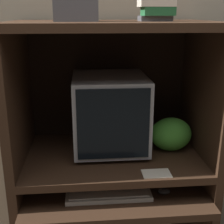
% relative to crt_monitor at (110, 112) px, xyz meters
% --- Properties ---
extents(wall_back, '(6.00, 0.06, 2.60)m').
position_rel_crt_monitor_xyz_m(wall_back, '(0.01, 0.31, 0.30)').
color(wall_back, gray).
rests_on(wall_back, ground_plane).
extents(desk_base, '(0.96, 0.69, 0.66)m').
position_rel_crt_monitor_xyz_m(desk_base, '(0.01, -0.11, -0.58)').
color(desk_base, '#382316').
rests_on(desk_base, ground_plane).
extents(desk_monitor_shelf, '(0.96, 0.61, 0.13)m').
position_rel_crt_monitor_xyz_m(desk_monitor_shelf, '(0.01, -0.05, -0.23)').
color(desk_monitor_shelf, '#382316').
rests_on(desk_monitor_shelf, desk_base).
extents(hutch_upper, '(0.96, 0.61, 0.66)m').
position_rel_crt_monitor_xyz_m(hutch_upper, '(0.01, -0.02, 0.23)').
color(hutch_upper, '#382316').
rests_on(hutch_upper, desk_monitor_shelf).
extents(crt_monitor, '(0.37, 0.41, 0.39)m').
position_rel_crt_monitor_xyz_m(crt_monitor, '(0.00, 0.00, 0.00)').
color(crt_monitor, '#B2B2B7').
rests_on(crt_monitor, desk_monitor_shelf).
extents(keyboard, '(0.40, 0.13, 0.03)m').
position_rel_crt_monitor_xyz_m(keyboard, '(-0.03, -0.26, -0.32)').
color(keyboard, beige).
rests_on(keyboard, desk_base).
extents(mouse, '(0.06, 0.04, 0.03)m').
position_rel_crt_monitor_xyz_m(mouse, '(0.24, -0.26, -0.32)').
color(mouse, '#28282B').
rests_on(mouse, desk_base).
extents(snack_bag, '(0.22, 0.16, 0.18)m').
position_rel_crt_monitor_xyz_m(snack_bag, '(0.32, -0.05, -0.12)').
color(snack_bag, green).
rests_on(snack_bag, desk_monitor_shelf).
extents(book_stack, '(0.15, 0.12, 0.14)m').
position_rel_crt_monitor_xyz_m(book_stack, '(0.20, -0.11, 0.53)').
color(book_stack, '#4C4C51').
rests_on(book_stack, hutch_upper).
extents(paper_card, '(0.13, 0.08, 0.00)m').
position_rel_crt_monitor_xyz_m(paper_card, '(0.19, -0.30, -0.20)').
color(paper_card, beige).
rests_on(paper_card, desk_monitor_shelf).
extents(storage_box, '(0.19, 0.16, 0.13)m').
position_rel_crt_monitor_xyz_m(storage_box, '(-0.16, -0.10, 0.52)').
color(storage_box, '#4C4C51').
rests_on(storage_box, hutch_upper).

